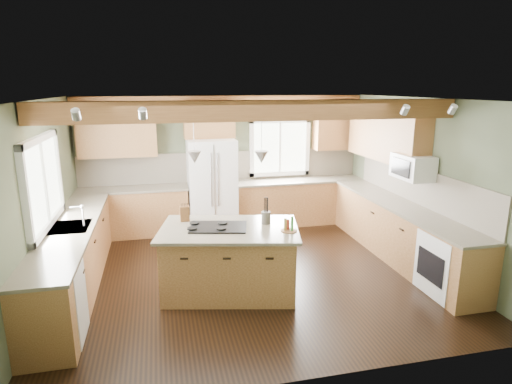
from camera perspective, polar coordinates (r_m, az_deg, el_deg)
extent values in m
plane|color=black|center=(6.64, -0.71, -10.76)|extent=(5.60, 5.60, 0.00)
plane|color=silver|center=(6.03, -0.79, 12.29)|extent=(5.60, 5.60, 0.00)
plane|color=#3D4531|center=(8.61, -4.29, 4.08)|extent=(5.60, 0.00, 5.60)
plane|color=#3D4531|center=(6.26, -26.66, -1.19)|extent=(0.00, 5.00, 5.00)
plane|color=#3D4531|center=(7.31, 21.23, 1.37)|extent=(0.00, 5.00, 5.00)
cube|color=brown|center=(5.57, 0.28, 10.81)|extent=(5.55, 0.26, 0.26)
cube|color=brown|center=(8.39, -4.34, 12.33)|extent=(5.55, 0.20, 0.10)
cube|color=brown|center=(8.62, -4.26, 3.47)|extent=(5.58, 0.03, 0.58)
cube|color=brown|center=(7.36, 20.86, 0.76)|extent=(0.03, 3.70, 0.58)
cube|color=brown|center=(8.44, -15.97, -2.65)|extent=(2.02, 0.60, 0.88)
cube|color=brown|center=(8.32, -16.18, 0.39)|extent=(2.06, 0.64, 0.04)
cube|color=brown|center=(8.86, 5.68, -1.37)|extent=(2.62, 0.60, 0.88)
cube|color=brown|center=(8.75, 5.75, 1.54)|extent=(2.66, 0.64, 0.04)
cube|color=brown|center=(6.50, -23.14, -8.28)|extent=(0.60, 3.70, 0.88)
cube|color=brown|center=(6.35, -23.54, -4.43)|extent=(0.64, 3.74, 0.04)
cube|color=brown|center=(7.42, 18.50, -5.14)|extent=(0.60, 3.70, 0.88)
cube|color=brown|center=(7.28, 18.78, -1.72)|extent=(0.64, 3.74, 0.04)
cube|color=brown|center=(8.29, -18.03, 7.58)|extent=(1.40, 0.35, 0.90)
cube|color=brown|center=(8.30, -6.28, 9.57)|extent=(0.96, 0.35, 0.70)
cube|color=brown|center=(7.87, 16.94, 7.36)|extent=(0.35, 2.20, 0.90)
cube|color=brown|center=(9.00, 10.61, 8.48)|extent=(0.90, 0.35, 0.90)
cube|color=white|center=(6.25, -26.63, 1.15)|extent=(0.04, 1.60, 1.05)
cube|color=white|center=(8.80, 3.16, 5.95)|extent=(1.10, 0.04, 1.00)
cube|color=#262628|center=(6.35, -23.54, -4.38)|extent=(0.50, 0.65, 0.03)
cylinder|color=#B2B2B7|center=(6.27, -22.06, -3.06)|extent=(0.02, 0.02, 0.28)
cube|color=white|center=(5.34, -25.39, -13.56)|extent=(0.60, 0.60, 0.84)
cube|color=white|center=(6.42, 24.45, -8.79)|extent=(0.60, 0.72, 0.84)
cube|color=white|center=(7.10, 20.16, 3.17)|extent=(0.40, 0.70, 0.38)
cone|color=#B2B2B7|center=(5.60, -8.20, 4.60)|extent=(0.18, 0.18, 0.16)
cone|color=#B2B2B7|center=(5.54, 0.73, 4.66)|extent=(0.18, 0.18, 0.16)
cube|color=white|center=(8.29, -5.89, 0.82)|extent=(0.90, 0.74, 1.80)
cube|color=brown|center=(5.96, -3.54, -9.15)|extent=(1.92, 1.41, 0.88)
cube|color=brown|center=(5.79, -3.60, -4.96)|extent=(2.06, 1.55, 0.04)
cube|color=black|center=(5.79, -5.04, -4.68)|extent=(0.84, 0.65, 0.02)
cube|color=brown|center=(6.11, -9.48, -2.85)|extent=(0.13, 0.10, 0.22)
cylinder|color=#443E37|center=(5.93, 1.34, -3.43)|extent=(0.17, 0.17, 0.17)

